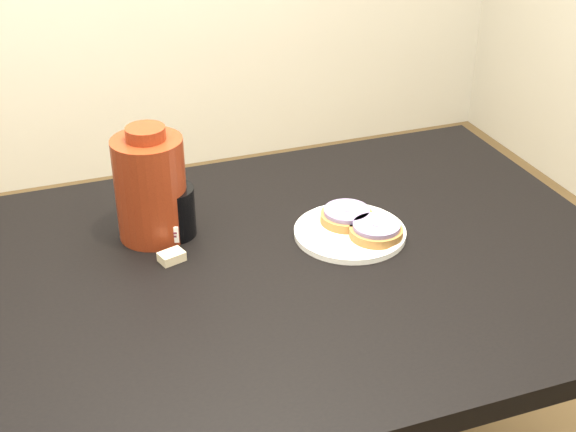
{
  "coord_description": "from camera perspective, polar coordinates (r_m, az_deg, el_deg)",
  "views": [
    {
      "loc": [
        -0.36,
        -1.16,
        1.55
      ],
      "look_at": [
        0.09,
        0.06,
        0.81
      ],
      "focal_mm": 50.0,
      "sensor_mm": 36.0,
      "label": 1
    }
  ],
  "objects": [
    {
      "name": "table",
      "position": [
        1.5,
        -2.42,
        -6.43
      ],
      "size": [
        1.4,
        0.9,
        0.75
      ],
      "color": "black",
      "rests_on": "ground_plane"
    },
    {
      "name": "plate",
      "position": [
        1.55,
        4.43,
        -1.11
      ],
      "size": [
        0.22,
        0.22,
        0.02
      ],
      "color": "white",
      "rests_on": "table"
    },
    {
      "name": "bagel_back",
      "position": [
        1.57,
        4.19,
        0.02
      ],
      "size": [
        0.14,
        0.14,
        0.03
      ],
      "color": "brown",
      "rests_on": "plate"
    },
    {
      "name": "bagel_front",
      "position": [
        1.53,
        6.29,
        -1.02
      ],
      "size": [
        0.14,
        0.14,
        0.03
      ],
      "color": "brown",
      "rests_on": "plate"
    },
    {
      "name": "mug",
      "position": [
        1.55,
        -8.34,
        0.34
      ],
      "size": [
        0.14,
        0.11,
        0.1
      ],
      "rotation": [
        0.0,
        0.0,
        -0.31
      ],
      "color": "black",
      "rests_on": "table"
    },
    {
      "name": "teabag_pouch",
      "position": [
        1.49,
        -8.27,
        -2.88
      ],
      "size": [
        0.05,
        0.04,
        0.02
      ],
      "primitive_type": "cube",
      "rotation": [
        0.0,
        0.0,
        0.3
      ],
      "color": "#C6B793",
      "rests_on": "table"
    },
    {
      "name": "bagel_package",
      "position": [
        1.53,
        -9.76,
        2.08
      ],
      "size": [
        0.16,
        0.16,
        0.22
      ],
      "rotation": [
        0.0,
        0.0,
        -0.25
      ],
      "color": "#57180B",
      "rests_on": "table"
    }
  ]
}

